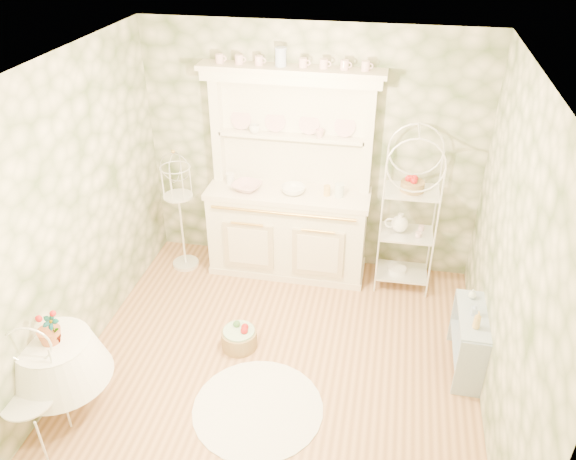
% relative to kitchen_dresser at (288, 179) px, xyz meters
% --- Properties ---
extents(floor, '(3.60, 3.60, 0.00)m').
position_rel_kitchen_dresser_xyz_m(floor, '(0.20, -1.52, -1.15)').
color(floor, tan).
rests_on(floor, ground).
extents(ceiling, '(3.60, 3.60, 0.00)m').
position_rel_kitchen_dresser_xyz_m(ceiling, '(0.20, -1.52, 1.56)').
color(ceiling, white).
rests_on(ceiling, floor).
extents(wall_left, '(3.60, 3.60, 0.00)m').
position_rel_kitchen_dresser_xyz_m(wall_left, '(-1.60, -1.52, 0.21)').
color(wall_left, beige).
rests_on(wall_left, floor).
extents(wall_right, '(3.60, 3.60, 0.00)m').
position_rel_kitchen_dresser_xyz_m(wall_right, '(2.00, -1.52, 0.21)').
color(wall_right, beige).
rests_on(wall_right, floor).
extents(wall_back, '(3.60, 3.60, 0.00)m').
position_rel_kitchen_dresser_xyz_m(wall_back, '(0.20, 0.28, 0.21)').
color(wall_back, beige).
rests_on(wall_back, floor).
extents(wall_front, '(3.60, 3.60, 0.00)m').
position_rel_kitchen_dresser_xyz_m(wall_front, '(0.20, -3.32, 0.21)').
color(wall_front, beige).
rests_on(wall_front, floor).
extents(kitchen_dresser, '(1.87, 0.61, 2.29)m').
position_rel_kitchen_dresser_xyz_m(kitchen_dresser, '(0.00, 0.00, 0.00)').
color(kitchen_dresser, white).
rests_on(kitchen_dresser, floor).
extents(bakers_rack, '(0.59, 0.43, 1.86)m').
position_rel_kitchen_dresser_xyz_m(bakers_rack, '(1.28, -0.04, -0.21)').
color(bakers_rack, white).
rests_on(bakers_rack, floor).
extents(side_shelf, '(0.30, 0.68, 0.57)m').
position_rel_kitchen_dresser_xyz_m(side_shelf, '(1.88, -1.23, -0.86)').
color(side_shelf, '#A1B3C5').
rests_on(side_shelf, floor).
extents(round_table, '(0.83, 0.83, 0.70)m').
position_rel_kitchen_dresser_xyz_m(round_table, '(-1.44, -2.33, -0.79)').
color(round_table, white).
rests_on(round_table, floor).
extents(cafe_chair, '(0.51, 0.51, 0.90)m').
position_rel_kitchen_dresser_xyz_m(cafe_chair, '(-1.48, -2.71, -0.70)').
color(cafe_chair, white).
rests_on(cafe_chair, floor).
extents(birdcage_stand, '(0.37, 0.37, 1.50)m').
position_rel_kitchen_dresser_xyz_m(birdcage_stand, '(-1.19, -0.16, -0.40)').
color(birdcage_stand, white).
rests_on(birdcage_stand, floor).
extents(floor_basket, '(0.33, 0.33, 0.21)m').
position_rel_kitchen_dresser_xyz_m(floor_basket, '(-0.21, -1.36, -1.04)').
color(floor_basket, '#9A7B4B').
rests_on(floor_basket, floor).
extents(lace_rug, '(1.26, 1.26, 0.01)m').
position_rel_kitchen_dresser_xyz_m(lace_rug, '(0.15, -2.07, -1.14)').
color(lace_rug, white).
rests_on(lace_rug, floor).
extents(bowl_floral, '(0.37, 0.37, 0.07)m').
position_rel_kitchen_dresser_xyz_m(bowl_floral, '(-0.44, -0.06, -0.13)').
color(bowl_floral, white).
rests_on(bowl_floral, kitchen_dresser).
extents(bowl_white, '(0.34, 0.34, 0.08)m').
position_rel_kitchen_dresser_xyz_m(bowl_white, '(0.07, -0.04, -0.13)').
color(bowl_white, white).
rests_on(bowl_white, kitchen_dresser).
extents(cup_left, '(0.13, 0.13, 0.09)m').
position_rel_kitchen_dresser_xyz_m(cup_left, '(-0.38, 0.14, 0.47)').
color(cup_left, white).
rests_on(cup_left, kitchen_dresser).
extents(cup_right, '(0.11, 0.11, 0.08)m').
position_rel_kitchen_dresser_xyz_m(cup_right, '(0.30, 0.16, 0.47)').
color(cup_right, white).
rests_on(cup_right, kitchen_dresser).
extents(potted_geranium, '(0.15, 0.11, 0.27)m').
position_rel_kitchen_dresser_xyz_m(potted_geranium, '(-1.40, -2.34, -0.30)').
color(potted_geranium, '#3F7238').
rests_on(potted_geranium, round_table).
extents(bottle_amber, '(0.07, 0.07, 0.17)m').
position_rel_kitchen_dresser_xyz_m(bottle_amber, '(1.88, -1.40, -0.46)').
color(bottle_amber, tan).
rests_on(bottle_amber, side_shelf).
extents(bottle_blue, '(0.05, 0.05, 0.12)m').
position_rel_kitchen_dresser_xyz_m(bottle_blue, '(1.88, -1.23, -0.49)').
color(bottle_blue, '#A4B5DB').
rests_on(bottle_blue, side_shelf).
extents(bottle_glass, '(0.10, 0.10, 0.09)m').
position_rel_kitchen_dresser_xyz_m(bottle_glass, '(1.88, -0.99, -0.50)').
color(bottle_glass, silver).
rests_on(bottle_glass, side_shelf).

